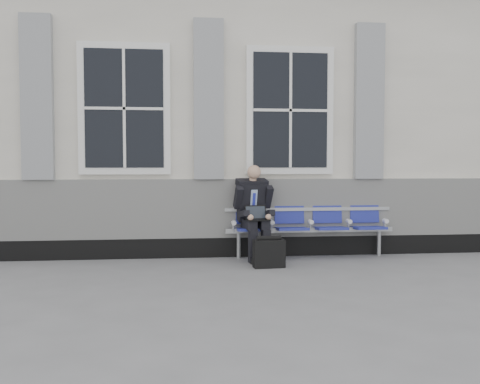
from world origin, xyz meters
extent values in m
plane|color=slate|center=(0.00, 0.00, 0.00)|extent=(70.00, 70.00, 0.00)
cube|color=silver|center=(0.00, 3.50, 2.10)|extent=(14.00, 4.00, 4.20)
cube|color=gray|center=(0.00, 3.50, 4.32)|extent=(14.40, 4.40, 0.24)
cube|color=black|center=(0.00, 1.47, 0.15)|extent=(14.00, 0.10, 0.30)
cube|color=silver|center=(0.00, 1.46, 0.75)|extent=(14.00, 0.08, 0.90)
cube|color=gray|center=(-3.40, 1.44, 2.40)|extent=(0.45, 0.14, 2.40)
cube|color=gray|center=(-0.90, 1.44, 2.40)|extent=(0.45, 0.14, 2.40)
cube|color=gray|center=(1.60, 1.44, 2.40)|extent=(0.45, 0.14, 2.40)
cube|color=white|center=(-2.15, 1.46, 2.25)|extent=(1.35, 0.10, 1.95)
cube|color=black|center=(-2.15, 1.41, 2.25)|extent=(1.15, 0.02, 1.75)
cube|color=white|center=(0.35, 1.46, 2.25)|extent=(1.35, 0.10, 1.95)
cube|color=black|center=(0.35, 1.41, 2.25)|extent=(1.15, 0.02, 1.75)
cube|color=#9EA0A3|center=(0.64, 1.30, 0.42)|extent=(2.60, 0.07, 0.07)
cube|color=#9EA0A3|center=(0.64, 1.42, 0.73)|extent=(2.60, 0.05, 0.05)
cylinder|color=#9EA0A3|center=(-0.46, 1.30, 0.20)|extent=(0.06, 0.06, 0.39)
cylinder|color=#9EA0A3|center=(1.74, 1.30, 0.20)|extent=(0.06, 0.06, 0.39)
cube|color=navy|center=(-0.26, 1.22, 0.45)|extent=(0.46, 0.42, 0.07)
cube|color=navy|center=(-0.26, 1.43, 0.71)|extent=(0.46, 0.10, 0.40)
cube|color=navy|center=(0.34, 1.22, 0.45)|extent=(0.46, 0.42, 0.07)
cube|color=navy|center=(0.34, 1.43, 0.71)|extent=(0.46, 0.10, 0.40)
cube|color=navy|center=(0.94, 1.22, 0.45)|extent=(0.46, 0.42, 0.07)
cube|color=navy|center=(0.94, 1.43, 0.71)|extent=(0.46, 0.10, 0.40)
cube|color=navy|center=(1.54, 1.22, 0.45)|extent=(0.46, 0.42, 0.07)
cube|color=navy|center=(1.54, 1.43, 0.71)|extent=(0.46, 0.10, 0.40)
cylinder|color=white|center=(-0.54, 1.25, 0.55)|extent=(0.07, 0.12, 0.07)
cylinder|color=white|center=(0.04, 1.25, 0.55)|extent=(0.07, 0.12, 0.07)
cylinder|color=white|center=(0.64, 1.25, 0.55)|extent=(0.07, 0.12, 0.07)
cylinder|color=white|center=(1.24, 1.25, 0.55)|extent=(0.07, 0.12, 0.07)
cylinder|color=white|center=(1.82, 1.25, 0.55)|extent=(0.07, 0.12, 0.07)
cube|color=black|center=(-0.28, 0.85, 0.04)|extent=(0.15, 0.27, 0.09)
cube|color=black|center=(-0.09, 0.88, 0.04)|extent=(0.15, 0.27, 0.09)
cube|color=black|center=(-0.29, 0.90, 0.25)|extent=(0.14, 0.14, 0.47)
cube|color=black|center=(-0.10, 0.93, 0.25)|extent=(0.14, 0.14, 0.47)
cube|color=black|center=(-0.33, 1.11, 0.54)|extent=(0.20, 0.45, 0.14)
cube|color=black|center=(-0.14, 1.14, 0.54)|extent=(0.20, 0.45, 0.14)
cube|color=black|center=(-0.26, 1.32, 0.86)|extent=(0.45, 0.39, 0.61)
cube|color=#ADC5E4|center=(-0.24, 1.20, 0.88)|extent=(0.11, 0.11, 0.34)
cube|color=#252EB0|center=(-0.24, 1.20, 0.86)|extent=(0.06, 0.08, 0.29)
cube|color=black|center=(-0.26, 1.29, 1.15)|extent=(0.50, 0.30, 0.14)
cylinder|color=tan|center=(-0.25, 1.24, 1.21)|extent=(0.11, 0.11, 0.10)
sphere|color=tan|center=(-0.24, 1.19, 1.31)|extent=(0.20, 0.20, 0.20)
cube|color=black|center=(-0.48, 1.19, 0.93)|extent=(0.14, 0.29, 0.36)
cube|color=black|center=(-0.02, 1.26, 0.93)|extent=(0.14, 0.29, 0.36)
cube|color=black|center=(-0.41, 1.02, 0.70)|extent=(0.13, 0.31, 0.14)
cube|color=black|center=(-0.03, 1.08, 0.70)|extent=(0.13, 0.31, 0.14)
sphere|color=tan|center=(-0.33, 0.90, 0.66)|extent=(0.09, 0.09, 0.09)
sphere|color=tan|center=(-0.06, 0.94, 0.66)|extent=(0.09, 0.09, 0.09)
cube|color=black|center=(-0.21, 0.99, 0.62)|extent=(0.35, 0.27, 0.02)
cube|color=black|center=(-0.23, 1.10, 0.72)|extent=(0.33, 0.14, 0.21)
cube|color=black|center=(-0.23, 1.10, 0.72)|extent=(0.30, 0.11, 0.17)
cube|color=black|center=(-0.12, 0.55, 0.19)|extent=(0.44, 0.22, 0.39)
cylinder|color=black|center=(-0.12, 0.55, 0.41)|extent=(0.34, 0.10, 0.07)
camera|label=1|loc=(-1.31, -6.68, 1.44)|focal=40.00mm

